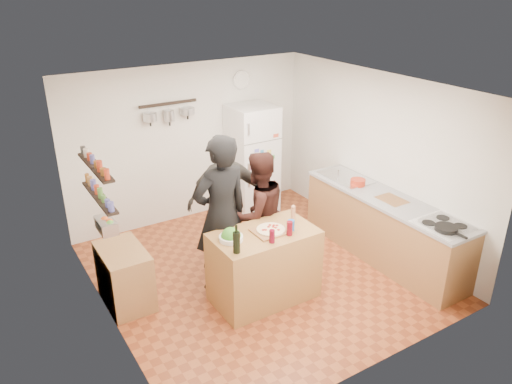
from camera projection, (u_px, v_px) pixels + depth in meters
room_shell at (244, 178)px, 6.56m from camera, size 4.20×4.20×4.20m
prep_island at (264, 266)px, 6.06m from camera, size 1.25×0.72×0.91m
pizza_board at (271, 231)px, 5.90m from camera, size 0.42×0.34×0.02m
pizza at (271, 230)px, 5.89m from camera, size 0.34×0.34×0.02m
salad_bowl at (231, 238)px, 5.71m from camera, size 0.28×0.28×0.06m
wine_bottle at (237, 243)px, 5.42m from camera, size 0.08×0.08×0.25m
wine_glass_near at (272, 236)px, 5.64m from camera, size 0.06×0.06×0.16m
wine_glass_far at (289, 228)px, 5.80m from camera, size 0.07×0.07×0.17m
pepper_mill at (293, 215)px, 6.10m from camera, size 0.06×0.06×0.18m
salt_canister at (291, 225)px, 5.91m from camera, size 0.08×0.08×0.13m
person_left at (221, 215)px, 6.06m from camera, size 0.77×0.53×2.04m
person_center at (258, 214)px, 6.49m from camera, size 0.86×0.69×1.69m
person_back at (226, 200)px, 6.72m from camera, size 1.13×0.64×1.83m
counter_run at (384, 228)px, 6.97m from camera, size 0.63×2.63×0.90m
stove_top at (444, 225)px, 6.05m from camera, size 0.60×0.62×0.02m
skillet at (446, 228)px, 5.91m from camera, size 0.27×0.27×0.05m
sink at (346, 178)px, 7.45m from camera, size 0.50×0.80×0.03m
cutting_board at (392, 200)px, 6.72m from camera, size 0.30×0.40×0.02m
red_bowl at (358, 182)px, 7.16m from camera, size 0.21×0.21×0.09m
fridge at (252, 159)px, 8.22m from camera, size 0.70×0.68×1.80m
wall_clock at (241, 80)px, 7.97m from camera, size 0.30×0.03×0.30m
spice_shelf_lower at (99, 197)px, 5.38m from camera, size 0.12×1.00×0.02m
spice_shelf_upper at (95, 167)px, 5.24m from camera, size 0.12×1.00×0.02m
produce_basket at (106, 225)px, 5.54m from camera, size 0.18×0.35×0.14m
side_table at (125, 276)px, 6.01m from camera, size 0.50×0.80×0.73m
pot_rack at (168, 104)px, 7.36m from camera, size 0.90×0.04×0.04m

